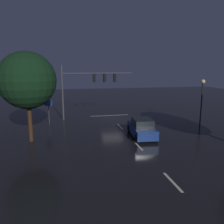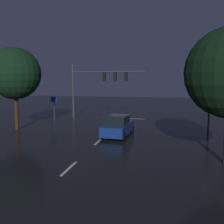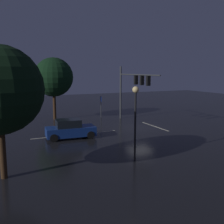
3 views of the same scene
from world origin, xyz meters
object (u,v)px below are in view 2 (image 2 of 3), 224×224
car_approaching (118,126)px  route_sign (54,103)px  street_lamp_left_kerb (210,93)px  tree_right_near (15,74)px  traffic_signal_assembly (99,81)px

car_approaching → route_sign: bearing=-37.1°
street_lamp_left_kerb → tree_right_near: (17.02, 1.64, 1.66)m
street_lamp_left_kerb → route_sign: bearing=-14.1°
car_approaching → street_lamp_left_kerb: (-7.40, -2.40, 2.68)m
traffic_signal_assembly → route_sign: (4.66, 2.02, -2.46)m
car_approaching → street_lamp_left_kerb: 8.22m
car_approaching → route_sign: route_sign is taller
route_sign → tree_right_near: bearing=78.4°
traffic_signal_assembly → tree_right_near: bearing=52.8°
traffic_signal_assembly → tree_right_near: tree_right_near is taller
traffic_signal_assembly → route_sign: traffic_signal_assembly is taller
car_approaching → route_sign: (8.47, -6.40, 1.17)m
traffic_signal_assembly → car_approaching: 9.93m
route_sign → tree_right_near: (1.16, 5.64, 3.17)m
traffic_signal_assembly → tree_right_near: size_ratio=1.13×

